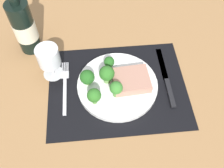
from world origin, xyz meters
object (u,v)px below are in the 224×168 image
Objects in this scene: wine_bottle at (24,27)px; wine_glass at (49,58)px; plate at (117,85)px; steak at (131,81)px; fork at (65,86)px; knife at (167,81)px.

wine_glass is at bearing -56.81° from wine_bottle.
plate is at bearing -19.71° from wine_glass.
fork is at bearing 175.07° from steak.
plate is 34.54cm from wine_bottle.
wine_bottle is (-31.67, 19.35, 6.28)cm from steak.
knife is at bearing -10.51° from wine_glass.
plate reaches higher than fork.
fork is at bearing -56.78° from wine_glass.
wine_bottle reaches higher than plate.
wine_bottle is 14.42cm from wine_glass.
fork is 1.67× the size of wine_glass.
plate is 2.28× the size of steak.
steak reaches higher than fork.
steak is at bearing -17.22° from wine_glass.
plate reaches higher than knife.
plate is at bearing -7.08° from fork.
wine_bottle is at bearing 123.19° from wine_glass.
wine_bottle is at bearing 145.37° from plate.
steak is at bearing -31.43° from wine_bottle.
wine_bottle is at bearing 121.18° from fork.
wine_glass is (7.83, -11.97, -1.87)cm from wine_bottle.
knife is 2.00× the size of wine_glass.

